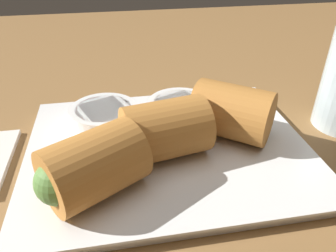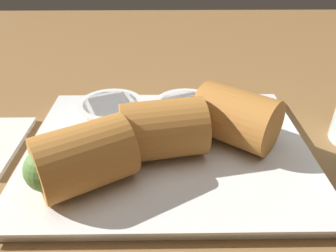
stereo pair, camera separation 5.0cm
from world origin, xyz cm
name	(u,v)px [view 1 (the left image)]	position (x,y,z in cm)	size (l,w,h in cm)	color
table_surface	(133,152)	(0.00, 0.00, 1.00)	(180.00, 140.00, 2.00)	olive
serving_plate	(168,150)	(3.97, -2.57, 2.76)	(31.91, 25.29, 1.50)	white
roll_front_left	(161,131)	(2.88, -4.29, 6.66)	(10.27, 7.85, 6.32)	#B77533
roll_front_right	(88,168)	(-4.46, -9.19, 6.66)	(10.71, 9.87, 6.32)	#B77533
roll_back_left	(228,111)	(11.24, -1.47, 6.66)	(10.76, 10.33, 6.32)	#B77533
dipping_bowl_near	(180,111)	(6.35, 2.06, 5.11)	(8.07, 8.07, 2.95)	white
dipping_bowl_far	(104,117)	(-3.06, 2.17, 5.11)	(8.07, 8.07, 2.95)	white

